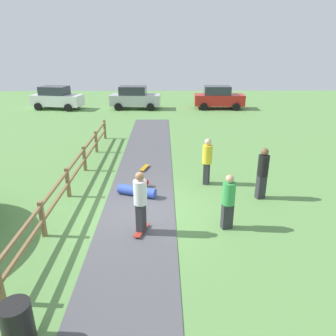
{
  "coord_description": "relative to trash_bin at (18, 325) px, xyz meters",
  "views": [
    {
      "loc": [
        0.84,
        -9.2,
        5.14
      ],
      "look_at": [
        0.99,
        1.51,
        1.0
      ],
      "focal_mm": 34.06,
      "sensor_mm": 36.0,
      "label": 1
    }
  ],
  "objects": [
    {
      "name": "ground_plane",
      "position": [
        1.8,
        4.84,
        -0.45
      ],
      "size": [
        60.0,
        60.0,
        0.0
      ],
      "primitive_type": "plane",
      "color": "#60934C"
    },
    {
      "name": "asphalt_path",
      "position": [
        1.8,
        4.84,
        -0.44
      ],
      "size": [
        2.4,
        28.0,
        0.02
      ],
      "primitive_type": "cube",
      "color": "#515156",
      "rests_on": "ground_plane"
    },
    {
      "name": "wooden_fence",
      "position": [
        -0.8,
        4.84,
        0.22
      ],
      "size": [
        0.12,
        18.12,
        1.1
      ],
      "color": "olive",
      "rests_on": "ground_plane"
    },
    {
      "name": "trash_bin",
      "position": [
        0.0,
        0.0,
        0.0
      ],
      "size": [
        0.56,
        0.56,
        0.9
      ],
      "primitive_type": "cylinder",
      "color": "black",
      "rests_on": "ground_plane"
    },
    {
      "name": "skater_riding",
      "position": [
        1.98,
        3.69,
        0.63
      ],
      "size": [
        0.48,
        0.82,
        1.89
      ],
      "color": "#B23326",
      "rests_on": "asphalt_path"
    },
    {
      "name": "skater_fallen",
      "position": [
        1.68,
        6.19,
        -0.25
      ],
      "size": [
        1.46,
        1.32,
        0.36
      ],
      "color": "blue",
      "rests_on": "asphalt_path"
    },
    {
      "name": "skateboard_loose",
      "position": [
        1.79,
        8.79,
        -0.36
      ],
      "size": [
        0.43,
        0.82,
        0.08
      ],
      "color": "#BF8C19",
      "rests_on": "asphalt_path"
    },
    {
      "name": "bystander_green",
      "position": [
        4.52,
        3.92,
        0.5
      ],
      "size": [
        0.46,
        0.46,
        1.72
      ],
      "color": "#2D2D33",
      "rests_on": "ground_plane"
    },
    {
      "name": "bystander_black",
      "position": [
        6.1,
        5.92,
        0.59
      ],
      "size": [
        0.49,
        0.49,
        1.88
      ],
      "color": "#2D2D33",
      "rests_on": "ground_plane"
    },
    {
      "name": "bystander_yellow",
      "position": [
        4.32,
        7.22,
        0.58
      ],
      "size": [
        0.49,
        0.49,
        1.85
      ],
      "color": "#2D2D33",
      "rests_on": "ground_plane"
    },
    {
      "name": "parked_car_silver",
      "position": [
        0.19,
        23.2,
        0.51
      ],
      "size": [
        4.28,
        2.17,
        1.92
      ],
      "color": "#B7B7BC",
      "rests_on": "ground_plane"
    },
    {
      "name": "parked_car_red",
      "position": [
        7.36,
        23.2,
        0.51
      ],
      "size": [
        4.27,
        2.14,
        1.92
      ],
      "color": "red",
      "rests_on": "ground_plane"
    },
    {
      "name": "parked_car_white",
      "position": [
        -6.45,
        23.21,
        0.51
      ],
      "size": [
        4.44,
        2.59,
        1.92
      ],
      "color": "silver",
      "rests_on": "ground_plane"
    }
  ]
}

